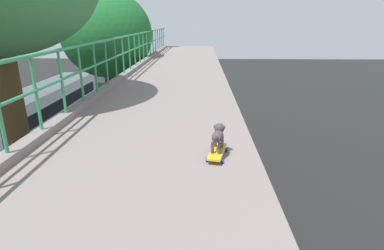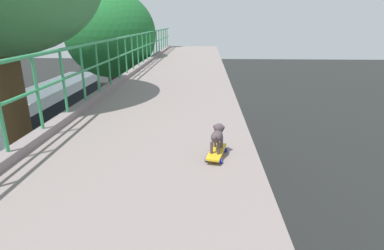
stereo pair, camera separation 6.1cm
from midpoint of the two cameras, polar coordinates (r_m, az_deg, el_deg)
city_bus at (r=21.64m, az=-24.69°, el=3.02°), size 2.49×10.59×3.20m
roadside_tree_far at (r=14.82m, az=-15.51°, el=15.43°), size 4.01×4.01×8.35m
toy_skateboard at (r=3.79m, az=4.22°, el=-4.97°), size 0.29×0.55×0.08m
small_dog at (r=3.75m, az=4.37°, el=-1.78°), size 0.20×0.38×0.31m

